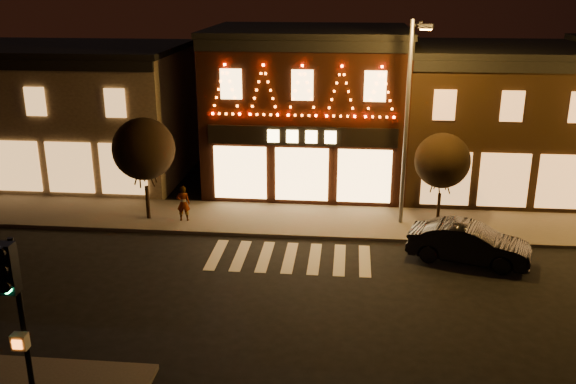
# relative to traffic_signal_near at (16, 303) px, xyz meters

# --- Properties ---
(ground) EXTENTS (120.00, 120.00, 0.00)m
(ground) POSITION_rel_traffic_signal_near_xyz_m (5.07, 7.26, -3.77)
(ground) COLOR black
(ground) RESTS_ON ground
(sidewalk_far) EXTENTS (44.00, 4.00, 0.15)m
(sidewalk_far) POSITION_rel_traffic_signal_near_xyz_m (7.07, 15.26, -3.69)
(sidewalk_far) COLOR #47423D
(sidewalk_far) RESTS_ON ground
(building_left) EXTENTS (12.20, 8.28, 7.30)m
(building_left) POSITION_rel_traffic_signal_near_xyz_m (-7.93, 21.25, -0.10)
(building_left) COLOR brown
(building_left) RESTS_ON ground
(building_pulp) EXTENTS (10.20, 8.34, 8.30)m
(building_pulp) POSITION_rel_traffic_signal_near_xyz_m (5.07, 21.23, 0.40)
(building_pulp) COLOR black
(building_pulp) RESTS_ON ground
(building_right_a) EXTENTS (9.20, 8.28, 7.50)m
(building_right_a) POSITION_rel_traffic_signal_near_xyz_m (14.57, 21.25, -0.00)
(building_right_a) COLOR #382413
(building_right_a) RESTS_ON ground
(traffic_signal_near) EXTENTS (0.36, 0.52, 5.13)m
(traffic_signal_near) POSITION_rel_traffic_signal_near_xyz_m (0.00, 0.00, 0.00)
(traffic_signal_near) COLOR black
(traffic_signal_near) RESTS_ON sidewalk_near
(streetlamp_mid) EXTENTS (0.77, 2.05, 8.94)m
(streetlamp_mid) POSITION_rel_traffic_signal_near_xyz_m (9.79, 15.05, 1.63)
(streetlamp_mid) COLOR #59595E
(streetlamp_mid) RESTS_ON sidewalk_far
(tree_left) EXTENTS (2.81, 2.81, 4.69)m
(tree_left) POSITION_rel_traffic_signal_near_xyz_m (-1.83, 14.71, -0.33)
(tree_left) COLOR black
(tree_left) RESTS_ON sidewalk_far
(tree_right) EXTENTS (2.45, 2.45, 4.10)m
(tree_right) POSITION_rel_traffic_signal_near_xyz_m (11.43, 15.57, -0.75)
(tree_right) COLOR black
(tree_right) RESTS_ON sidewalk_far
(dark_sedan) EXTENTS (4.96, 2.90, 1.55)m
(dark_sedan) POSITION_rel_traffic_signal_near_xyz_m (12.12, 11.62, -2.99)
(dark_sedan) COLOR black
(dark_sedan) RESTS_ON ground
(pedestrian) EXTENTS (0.64, 0.45, 1.65)m
(pedestrian) POSITION_rel_traffic_signal_near_xyz_m (-0.11, 14.55, -2.79)
(pedestrian) COLOR gray
(pedestrian) RESTS_ON sidewalk_far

